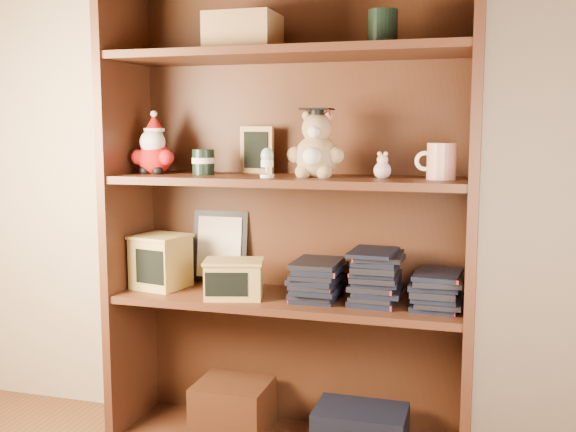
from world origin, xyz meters
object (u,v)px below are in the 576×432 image
grad_teddy_bear (316,150)px  treats_box (161,261)px  bookcase (291,226)px  teacher_mug (441,161)px

grad_teddy_bear → treats_box: grad_teddy_bear is taller
bookcase → teacher_mug: (0.49, -0.05, 0.23)m
grad_teddy_bear → treats_box: (-0.56, 0.01, -0.39)m
bookcase → grad_teddy_bear: 0.28m
bookcase → teacher_mug: size_ratio=12.80×
teacher_mug → treats_box: size_ratio=0.63×
grad_teddy_bear → teacher_mug: bearing=1.0°
bookcase → grad_teddy_bear: (0.10, -0.06, 0.26)m
teacher_mug → grad_teddy_bear: bearing=-179.0°
bookcase → grad_teddy_bear: size_ratio=7.10×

